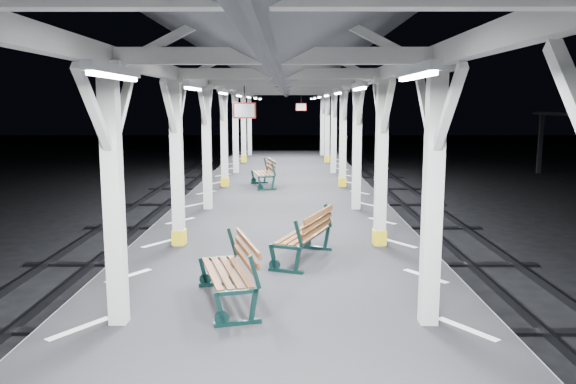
{
  "coord_description": "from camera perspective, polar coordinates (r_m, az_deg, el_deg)",
  "views": [
    {
      "loc": [
        0.21,
        -8.92,
        3.81
      ],
      "look_at": [
        0.18,
        1.31,
        2.2
      ],
      "focal_mm": 35.0,
      "sensor_mm": 36.0,
      "label": 1
    }
  ],
  "objects": [
    {
      "name": "bench_far",
      "position": [
        19.18,
        -2.28,
        2.02
      ],
      "size": [
        0.97,
        1.82,
        0.94
      ],
      "rotation": [
        0.0,
        0.0,
        0.2
      ],
      "color": "#0E2B28",
      "rests_on": "platform"
    },
    {
      "name": "hazard_stripes_right",
      "position": [
        9.61,
        13.79,
        -8.29
      ],
      "size": [
        1.0,
        48.0,
        0.01
      ],
      "primitive_type": "cube",
      "color": "silver",
      "rests_on": "platform"
    },
    {
      "name": "bench_near",
      "position": [
        8.04,
        -5.56,
        -7.85
      ],
      "size": [
        1.06,
        1.81,
        0.92
      ],
      "rotation": [
        0.0,
        0.0,
        0.27
      ],
      "color": "#0E2B28",
      "rests_on": "platform"
    },
    {
      "name": "canopy",
      "position": [
        8.94,
        -1.2,
        13.74
      ],
      "size": [
        5.4,
        49.0,
        4.65
      ],
      "color": "silver",
      "rests_on": "platform"
    },
    {
      "name": "track_right",
      "position": [
        10.79,
        27.19,
        -12.32
      ],
      "size": [
        2.2,
        60.0,
        0.16
      ],
      "color": "#2D2D33",
      "rests_on": "ground"
    },
    {
      "name": "ground",
      "position": [
        9.7,
        -1.11,
        -14.18
      ],
      "size": [
        120.0,
        120.0,
        0.0
      ],
      "primitive_type": "plane",
      "color": "black",
      "rests_on": "ground"
    },
    {
      "name": "platform",
      "position": [
        9.52,
        -1.12,
        -11.41
      ],
      "size": [
        6.0,
        50.0,
        1.0
      ],
      "primitive_type": "cube",
      "color": "black",
      "rests_on": "ground"
    },
    {
      "name": "hazard_stripes_left",
      "position": [
        9.72,
        -15.88,
        -8.18
      ],
      "size": [
        1.0,
        48.0,
        0.01
      ],
      "primitive_type": "cube",
      "color": "silver",
      "rests_on": "platform"
    },
    {
      "name": "bench_mid",
      "position": [
        10.11,
        1.99,
        -4.31
      ],
      "size": [
        1.18,
        1.81,
        0.92
      ],
      "rotation": [
        0.0,
        0.0,
        -0.36
      ],
      "color": "#0E2B28",
      "rests_on": "platform"
    }
  ]
}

